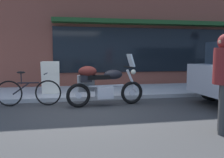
% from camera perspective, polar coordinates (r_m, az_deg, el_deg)
% --- Properties ---
extents(ground_plane, '(80.00, 80.00, 0.00)m').
position_cam_1_polar(ground_plane, '(5.81, -6.35, -7.77)').
color(ground_plane, '#333333').
extents(storefront_building, '(20.14, 0.90, 6.62)m').
position_cam_1_polar(storefront_building, '(11.70, 23.98, 14.71)').
color(storefront_building, brown).
rests_on(storefront_building, ground_plane).
extents(touring_motorcycle, '(2.13, 0.63, 1.40)m').
position_cam_1_polar(touring_motorcycle, '(6.26, -2.69, -1.12)').
color(touring_motorcycle, black).
rests_on(touring_motorcycle, ground_plane).
extents(parked_bicycle, '(1.71, 0.48, 0.94)m').
position_cam_1_polar(parked_bicycle, '(6.65, -19.69, -3.01)').
color(parked_bicycle, black).
rests_on(parked_bicycle, ground_plane).
extents(sandwich_board_sign, '(0.55, 0.43, 1.03)m').
position_cam_1_polar(sandwich_board_sign, '(7.70, -14.77, 0.32)').
color(sandwich_board_sign, silver).
rests_on(sandwich_board_sign, sidewalk_curb).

